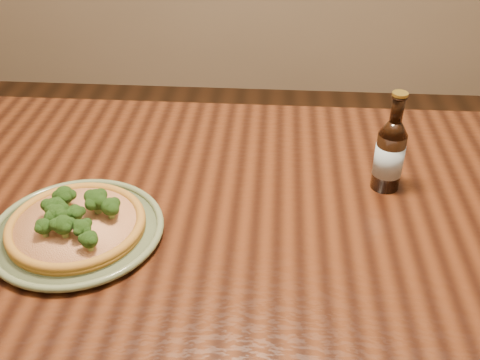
# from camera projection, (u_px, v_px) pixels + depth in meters

# --- Properties ---
(table) EXTENTS (1.60, 0.90, 0.75)m
(table) POSITION_uv_depth(u_px,v_px,m) (206.00, 240.00, 1.18)
(table) COLOR #411E0E
(table) RESTS_ON ground
(plate) EXTENTS (0.32, 0.32, 0.02)m
(plate) POSITION_uv_depth(u_px,v_px,m) (77.00, 230.00, 1.04)
(plate) COLOR #61704D
(plate) RESTS_ON table
(pizza) EXTENTS (0.26, 0.26, 0.07)m
(pizza) POSITION_uv_depth(u_px,v_px,m) (76.00, 223.00, 1.03)
(pizza) COLOR #AB7526
(pizza) RESTS_ON plate
(beer_bottle) EXTENTS (0.06, 0.06, 0.22)m
(beer_bottle) POSITION_uv_depth(u_px,v_px,m) (390.00, 154.00, 1.13)
(beer_bottle) COLOR black
(beer_bottle) RESTS_ON table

